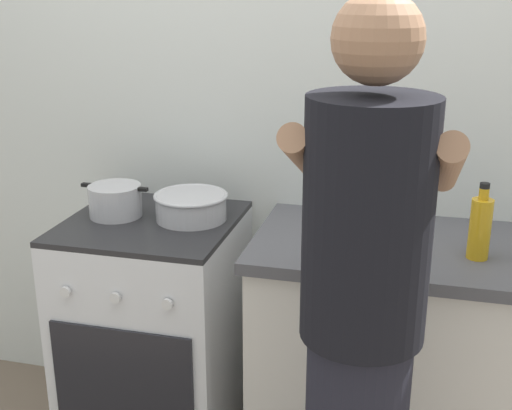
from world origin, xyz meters
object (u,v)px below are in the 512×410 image
Objects in this scene: pot at (115,201)px; utensil_crock at (346,193)px; oil_bottle at (480,227)px; person at (360,347)px; stove_range at (156,331)px; mixing_bowl at (191,205)px; spice_bottle at (399,235)px.

utensil_crock is at bearing 13.24° from pot.
oil_bottle is 0.65m from person.
oil_bottle is (1.12, -0.07, 0.55)m from stove_range.
pot is 1.26m from oil_bottle.
mixing_bowl is 0.80× the size of utensil_crock.
stove_range is 0.89m from utensil_crock.
person is at bearing -33.79° from pot.
utensil_crock is 0.20× the size of person.
spice_bottle is at bearing -50.91° from utensil_crock.
spice_bottle is (0.20, -0.25, -0.05)m from utensil_crock.
oil_bottle reaches higher than spice_bottle.
person is (-0.30, -0.56, -0.14)m from oil_bottle.
pot reaches higher than mixing_bowl.
spice_bottle is 0.05× the size of person.
oil_bottle reaches higher than pot.
utensil_crock is 0.32m from spice_bottle.
utensil_crock is 0.52m from oil_bottle.
pot is 2.98× the size of spice_bottle.
spice_bottle is at bearing -6.84° from mixing_bowl.
pot is 1.16m from person.
mixing_bowl is 1.10× the size of oil_bottle.
stove_range is 3.50× the size of pot.
person reaches higher than stove_range.
mixing_bowl reaches higher than spice_bottle.
stove_range is at bearing 142.57° from person.
person is at bearing -118.43° from oil_bottle.
pot is 0.28m from mixing_bowl.
oil_bottle is at bearing -6.66° from spice_bottle.
mixing_bowl is 0.16× the size of person.
mixing_bowl is 0.96m from person.
mixing_bowl is at bearing 173.20° from oil_bottle.
mixing_bowl is 3.10× the size of spice_bottle.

